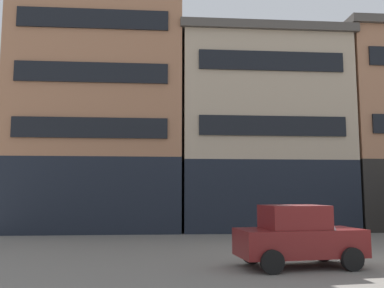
# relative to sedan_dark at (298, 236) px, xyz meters

# --- Properties ---
(ground_plane) EXTENTS (120.00, 120.00, 0.00)m
(ground_plane) POSITION_rel_sedan_dark_xyz_m (1.32, 1.81, -0.91)
(ground_plane) COLOR slate
(building_far_left) EXTENTS (10.25, 6.30, 16.73)m
(building_far_left) POSITION_rel_sedan_dark_xyz_m (-7.85, 12.69, 7.49)
(building_far_left) COLOR black
(building_far_left) RESTS_ON ground_plane
(building_center_left) EXTENTS (10.29, 6.30, 11.88)m
(building_center_left) POSITION_rel_sedan_dark_xyz_m (2.08, 12.70, 5.07)
(building_center_left) COLOR black
(building_center_left) RESTS_ON ground_plane
(sedan_dark) EXTENTS (3.86, 2.20, 1.83)m
(sedan_dark) POSITION_rel_sedan_dark_xyz_m (0.00, 0.00, 0.00)
(sedan_dark) COLOR maroon
(sedan_dark) RESTS_ON ground_plane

